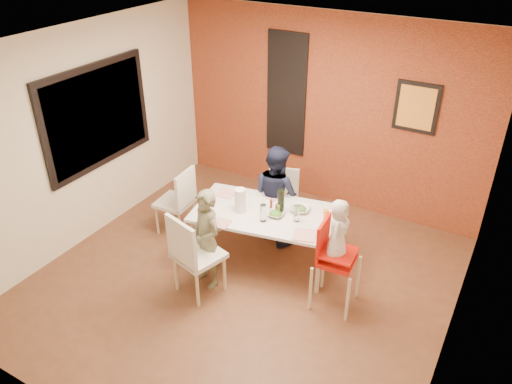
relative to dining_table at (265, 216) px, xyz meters
The scene contains 35 objects.
ground 0.79m from the dining_table, 91.35° to the right, with size 4.50×4.50×0.00m, color brown.
ceiling 2.13m from the dining_table, 91.35° to the right, with size 4.50×4.50×0.02m, color white.
wall_back 1.91m from the dining_table, 90.37° to the left, with size 4.50×0.02×2.70m, color beige.
wall_front 2.83m from the dining_table, 90.24° to the right, with size 4.50×0.02×2.70m, color beige.
wall_left 2.42m from the dining_table, 167.93° to the right, with size 0.02×4.50×2.70m, color beige.
wall_right 2.40m from the dining_table, 12.19° to the right, with size 0.02×4.50×2.70m, color beige.
brick_accent_wall 1.89m from the dining_table, 90.37° to the left, with size 4.50×0.02×2.70m, color maroon.
picture_window_frame 2.43m from the dining_table, behind, with size 0.05×1.70×1.30m, color black.
picture_window_pane 2.42m from the dining_table, behind, with size 0.02×1.55×1.15m, color black.
glassblock_strip 2.03m from the dining_table, 109.45° to the left, with size 0.55×0.03×1.70m, color #B4BDC4.
glassblock_surround 2.03m from the dining_table, 109.50° to the left, with size 0.60×0.03×1.76m, color black.
art_print_frame 2.33m from the dining_table, 55.46° to the left, with size 0.54×0.03×0.64m, color black.
art_print_canvas 2.32m from the dining_table, 55.22° to the left, with size 0.44×0.01×0.54m, color gold.
dining_table is the anchor object (origin of this frame).
chair_near 1.02m from the dining_table, 111.76° to the right, with size 0.58×0.58×1.02m.
chair_far 0.75m from the dining_table, 100.23° to the left, with size 0.51×0.51×0.86m.
chair_left 1.26m from the dining_table, behind, with size 0.46×0.46×0.93m.
high_chair 1.05m from the dining_table, 17.61° to the right, with size 0.47×0.47×1.04m.
child_near 0.78m from the dining_table, 116.84° to the right, with size 0.44×0.29×1.21m, color #5E5C43.
child_far 0.50m from the dining_table, 102.13° to the left, with size 0.64×0.50×1.31m, color black.
toddler 1.12m from the dining_table, 16.96° to the right, with size 0.34×0.22×0.70m, color beige.
plate_near_left 0.56m from the dining_table, 123.83° to the right, with size 0.20×0.20×0.01m, color silver.
plate_far_mid 0.38m from the dining_table, 103.10° to the left, with size 0.20×0.20×0.01m, color white.
plate_near_right 0.65m from the dining_table, 18.80° to the right, with size 0.25×0.25×0.01m, color white.
plate_far_left 0.64m from the dining_table, 168.18° to the left, with size 0.22×0.22×0.01m, color white.
salad_bowl_a 0.18m from the dining_table, ahead, with size 0.19×0.19×0.05m, color silver.
salad_bowl_b 0.42m from the dining_table, 32.35° to the left, with size 0.23×0.23×0.06m, color white.
wine_bottle 0.28m from the dining_table, 22.81° to the left, with size 0.08×0.08×0.30m, color black.
wine_glass_a 0.26m from the dining_table, 66.18° to the right, with size 0.07×0.07×0.21m, color silver.
wine_glass_b 0.44m from the dining_table, ahead, with size 0.07×0.07×0.20m, color silver.
paper_towel_roll 0.35m from the dining_table, 153.88° to the right, with size 0.13×0.13×0.29m, color silver.
condiment_red 0.19m from the dining_table, 13.29° to the left, with size 0.03×0.03×0.13m, color red.
condiment_green 0.22m from the dining_table, ahead, with size 0.03×0.03×0.13m, color #3F7D29.
condiment_brown 0.16m from the dining_table, 65.55° to the left, with size 0.03×0.03×0.13m, color brown.
sippy_cup 0.73m from the dining_table, 18.97° to the left, with size 0.06×0.06×0.11m, color orange.
Camera 1 is at (2.40, -3.88, 3.83)m, focal length 35.00 mm.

